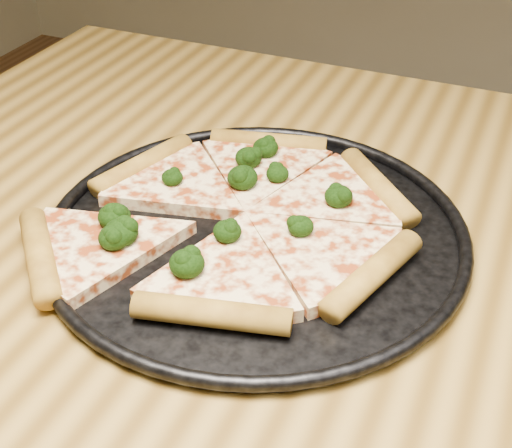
% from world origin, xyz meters
% --- Properties ---
extents(dining_table, '(1.20, 0.90, 0.75)m').
position_xyz_m(dining_table, '(0.00, 0.00, 0.66)').
color(dining_table, olive).
rests_on(dining_table, ground).
extents(pizza_pan, '(0.41, 0.41, 0.02)m').
position_xyz_m(pizza_pan, '(-0.12, 0.02, 0.76)').
color(pizza_pan, black).
rests_on(pizza_pan, dining_table).
extents(pizza, '(0.37, 0.36, 0.03)m').
position_xyz_m(pizza, '(-0.14, 0.02, 0.77)').
color(pizza, '#FFD99C').
rests_on(pizza, pizza_pan).
extents(broccoli_florets, '(0.21, 0.25, 0.02)m').
position_xyz_m(broccoli_florets, '(-0.16, 0.02, 0.78)').
color(broccoli_florets, black).
rests_on(broccoli_florets, pizza).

